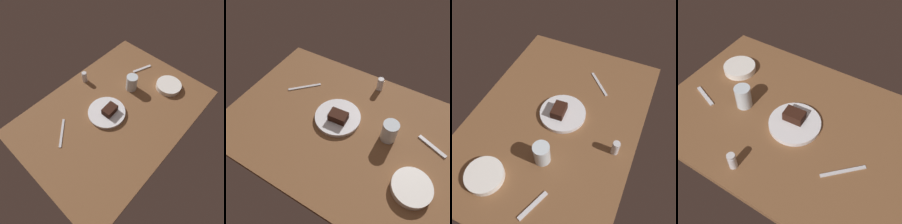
{
  "view_description": "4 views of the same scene",
  "coord_description": "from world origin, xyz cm",
  "views": [
    {
      "loc": [
        54.16,
        47.85,
        108.05
      ],
      "look_at": [
        3.31,
        1.17,
        6.57
      ],
      "focal_mm": 31.85,
      "sensor_mm": 36.0,
      "label": 1
    },
    {
      "loc": [
        -30.52,
        57.36,
        94.35
      ],
      "look_at": [
        5.15,
        -3.45,
        6.63
      ],
      "focal_mm": 35.22,
      "sensor_mm": 36.0,
      "label": 2
    },
    {
      "loc": [
        -64.87,
        -34.17,
        105.12
      ],
      "look_at": [
        2.77,
        -3.69,
        8.14
      ],
      "focal_mm": 39.42,
      "sensor_mm": 36.0,
      "label": 3
    },
    {
      "loc": [
        42.26,
        -66.89,
        98.2
      ],
      "look_at": [
        1.3,
        -1.04,
        8.78
      ],
      "focal_mm": 42.94,
      "sensor_mm": 36.0,
      "label": 4
    }
  ],
  "objects": [
    {
      "name": "dessert_plate",
      "position": [
        4.56,
        -2.21,
        4.05
      ],
      "size": [
        23.65,
        23.65,
        2.09
      ],
      "primitive_type": "cylinder",
      "color": "silver",
      "rests_on": "dining_table"
    },
    {
      "name": "side_bowl",
      "position": [
        -40.23,
        14.37,
        4.71
      ],
      "size": [
        16.98,
        16.98,
        3.41
      ],
      "primitive_type": "cylinder",
      "color": "white",
      "rests_on": "dining_table"
    },
    {
      "name": "salt_shaker",
      "position": [
        -5.44,
        -32.99,
        6.86
      ],
      "size": [
        3.49,
        3.49,
        7.83
      ],
      "color": "silver",
      "rests_on": "dining_table"
    },
    {
      "name": "dessert_spoon",
      "position": [
        -42.48,
        -10.28,
        3.35
      ],
      "size": [
        14.68,
        6.95,
        0.7
      ],
      "primitive_type": "cube",
      "rotation": [
        0.0,
        0.0,
        2.78
      ],
      "color": "silver",
      "rests_on": "dining_table"
    },
    {
      "name": "butter_knife",
      "position": [
        32.92,
        -12.22,
        3.25
      ],
      "size": [
        14.63,
        14.21,
        0.5
      ],
      "primitive_type": "cube",
      "rotation": [
        0.0,
        0.0,
        0.77
      ],
      "color": "silver",
      "rests_on": "dining_table"
    },
    {
      "name": "dining_table",
      "position": [
        0.0,
        0.0,
        1.5
      ],
      "size": [
        120.0,
        84.0,
        3.0
      ],
      "primitive_type": "cube",
      "color": "brown",
      "rests_on": "ground"
    },
    {
      "name": "water_glass",
      "position": [
        -22.37,
        -4.32,
        8.47
      ],
      "size": [
        7.58,
        7.58,
        10.94
      ],
      "primitive_type": "cylinder",
      "color": "silver",
      "rests_on": "dining_table"
    },
    {
      "name": "chocolate_cake_slice",
      "position": [
        3.34,
        -0.64,
        7.25
      ],
      "size": [
        9.53,
        6.82,
        4.31
      ],
      "primitive_type": "cube",
      "rotation": [
        0.0,
        0.0,
        3.21
      ],
      "color": "black",
      "rests_on": "dessert_plate"
    }
  ]
}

